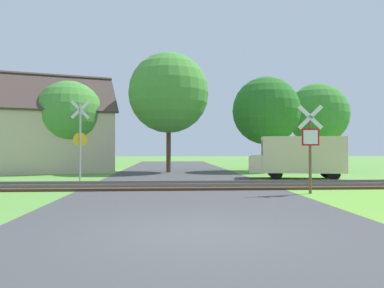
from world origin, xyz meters
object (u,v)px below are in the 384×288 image
Objects in this scene: tree_left at (69,114)px; tree_center at (169,93)px; stop_sign_near at (310,143)px; tree_right at (266,111)px; tree_far at (318,114)px; house at (48,140)px; crossing_sign_far at (80,136)px; mail_truck at (299,155)px.

tree_left is 6.82m from tree_center.
stop_sign_near is at bearing -68.81° from tree_center.
tree_far is (5.21, 3.44, 0.12)m from tree_right.
tree_left is at bearing -52.24° from house.
house is at bearing 173.53° from tree_center.
tree_center is (4.17, 7.82, 3.28)m from crossing_sign_far.
mail_truck is at bearing -117.04° from tree_far.
stop_sign_near is 19.24m from house.
tree_center is at bearing -59.82° from stop_sign_near.
tree_left is at bearing -177.51° from tree_center.
house is 1.25× the size of tree_center.
tree_far reaches higher than crossing_sign_far.
house is at bearing -171.04° from tree_far.
house is 15.56m from tree_right.
tree_right is (15.42, -0.19, 2.09)m from house.
house is 2.71m from tree_left.
tree_center reaches higher than crossing_sign_far.
tree_far reaches higher than house.
tree_center is (-4.99, 12.86, 3.65)m from stop_sign_near.
stop_sign_near is at bearing -43.03° from crossing_sign_far.
tree_center reaches higher than mail_truck.
tree_far is at bearing 18.96° from tree_center.
stop_sign_near is 6.98m from mail_truck.
tree_center is 1.59× the size of mail_truck.
crossing_sign_far is at bearing -143.75° from tree_far.
tree_center reaches higher than stop_sign_near.
crossing_sign_far is at bearing -71.89° from tree_left.
tree_center is (-7.03, -0.76, 1.11)m from tree_right.
crossing_sign_far is 9.74m from house.
tree_center is at bearing 59.51° from mail_truck.
house is (-4.23, 8.78, 0.08)m from crossing_sign_far.
crossing_sign_far is 0.63× the size of tree_left.
tree_center reaches higher than tree_right.
tree_center reaches higher than house.
tree_left is at bearing 77.74° from mail_truck.
house is at bearing 76.27° from mail_truck.
tree_far is at bearing 13.39° from tree_left.
tree_right is at bearing 10.48° from mail_truck.
tree_far is (20.63, 3.25, 2.21)m from house.
crossing_sign_far reaches higher than stop_sign_near.
crossing_sign_far is 0.75× the size of mail_truck.
house reaches higher than crossing_sign_far.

